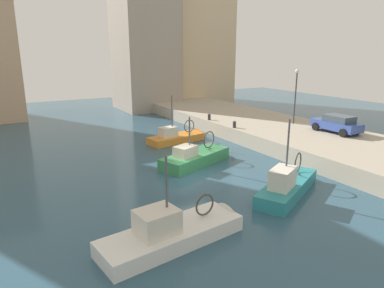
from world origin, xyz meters
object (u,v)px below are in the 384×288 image
object	(u,v)px
fishing_boat_orange	(180,140)
fishing_boat_white	(180,237)
quay_streetlamp	(296,87)
parked_car_blue	(337,124)
fishing_boat_teal	(289,190)
mooring_bollard_north	(209,117)
fishing_boat_green	(198,162)
mooring_bollard_mid	(234,125)

from	to	relation	value
fishing_boat_orange	fishing_boat_white	bearing A→B (deg)	-117.87
quay_streetlamp	parked_car_blue	bearing A→B (deg)	-84.77
fishing_boat_teal	mooring_bollard_north	world-z (taller)	fishing_boat_teal
fishing_boat_green	mooring_bollard_north	world-z (taller)	fishing_boat_green
fishing_boat_orange	mooring_bollard_north	bearing A→B (deg)	22.02
quay_streetlamp	fishing_boat_green	bearing A→B (deg)	-168.23
fishing_boat_teal	parked_car_blue	bearing A→B (deg)	26.61
fishing_boat_green	mooring_bollard_north	distance (m)	9.65
fishing_boat_teal	quay_streetlamp	bearing A→B (deg)	43.83
fishing_boat_orange	fishing_boat_white	distance (m)	16.28
mooring_bollard_mid	quay_streetlamp	xyz separation A→B (m)	(5.65, -1.25, 2.98)
fishing_boat_teal	parked_car_blue	distance (m)	11.44
mooring_bollard_mid	mooring_bollard_north	world-z (taller)	same
mooring_bollard_mid	parked_car_blue	bearing A→B (deg)	-42.41
fishing_boat_green	mooring_bollard_mid	size ratio (longest dim) A/B	11.78
fishing_boat_green	fishing_boat_teal	bearing A→B (deg)	-76.38
fishing_boat_orange	parked_car_blue	bearing A→B (deg)	-38.14
fishing_boat_green	mooring_bollard_mid	xyz separation A→B (m)	(5.75, 3.63, 1.38)
fishing_boat_orange	quay_streetlamp	world-z (taller)	quay_streetlamp
fishing_boat_teal	fishing_boat_white	size ratio (longest dim) A/B	0.93
fishing_boat_green	mooring_bollard_north	bearing A→B (deg)	52.99
fishing_boat_white	mooring_bollard_north	bearing A→B (deg)	54.03
fishing_boat_teal	quay_streetlamp	distance (m)	14.14
fishing_boat_orange	fishing_boat_white	size ratio (longest dim) A/B	0.84
fishing_boat_green	parked_car_blue	distance (m)	12.08
mooring_bollard_mid	fishing_boat_orange	bearing A→B (deg)	149.36
fishing_boat_teal	mooring_bollard_north	bearing A→B (deg)	74.42
fishing_boat_green	parked_car_blue	xyz separation A→B (m)	(11.79, -1.89, 1.83)
fishing_boat_orange	parked_car_blue	xyz separation A→B (m)	(10.05, -7.90, 1.81)
fishing_boat_white	mooring_bollard_north	distance (m)	19.83
fishing_boat_green	fishing_boat_orange	distance (m)	6.25
mooring_bollard_mid	fishing_boat_teal	bearing A→B (deg)	-111.02
fishing_boat_teal	fishing_boat_orange	bearing A→B (deg)	89.77
parked_car_blue	mooring_bollard_north	world-z (taller)	parked_car_blue
parked_car_blue	mooring_bollard_north	size ratio (longest dim) A/B	7.14
fishing_boat_green	fishing_boat_orange	world-z (taller)	fishing_boat_orange
fishing_boat_green	mooring_bollard_north	size ratio (longest dim) A/B	11.78
quay_streetlamp	mooring_bollard_north	bearing A→B (deg)	137.09
fishing_boat_orange	mooring_bollard_mid	distance (m)	4.86
mooring_bollard_mid	fishing_boat_white	bearing A→B (deg)	-134.05
mooring_bollard_north	quay_streetlamp	bearing A→B (deg)	-42.91
fishing_boat_white	mooring_bollard_mid	size ratio (longest dim) A/B	12.85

